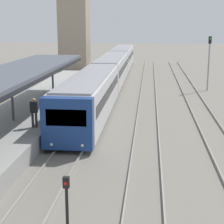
{
  "coord_description": "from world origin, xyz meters",
  "views": [
    {
      "loc": [
        4.12,
        -4.79,
        6.65
      ],
      "look_at": [
        2.02,
        16.0,
        1.63
      ],
      "focal_mm": 60.0,
      "sensor_mm": 36.0,
      "label": 1
    }
  ],
  "objects_px": {
    "person_on_platform": "(34,111)",
    "signal_mast_far": "(209,57)",
    "train_near": "(112,69)",
    "signal_post_near": "(67,201)"
  },
  "relations": [
    {
      "from": "signal_post_near",
      "to": "person_on_platform",
      "type": "bearing_deg",
      "value": 112.83
    },
    {
      "from": "signal_post_near",
      "to": "train_near",
      "type": "bearing_deg",
      "value": 93.15
    },
    {
      "from": "train_near",
      "to": "signal_mast_far",
      "type": "bearing_deg",
      "value": -14.81
    },
    {
      "from": "person_on_platform",
      "to": "train_near",
      "type": "relative_size",
      "value": 0.04
    },
    {
      "from": "train_near",
      "to": "signal_post_near",
      "type": "bearing_deg",
      "value": -86.85
    },
    {
      "from": "train_near",
      "to": "signal_post_near",
      "type": "distance_m",
      "value": 29.95
    },
    {
      "from": "train_near",
      "to": "signal_post_near",
      "type": "relative_size",
      "value": 21.99
    },
    {
      "from": "person_on_platform",
      "to": "signal_post_near",
      "type": "bearing_deg",
      "value": -67.17
    },
    {
      "from": "signal_post_near",
      "to": "signal_mast_far",
      "type": "distance_m",
      "value": 28.58
    },
    {
      "from": "person_on_platform",
      "to": "signal_mast_far",
      "type": "relative_size",
      "value": 0.31
    }
  ]
}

